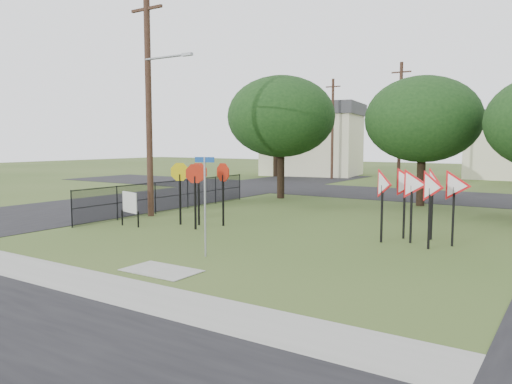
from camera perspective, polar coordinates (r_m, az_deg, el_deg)
ground at (r=15.25m, az=-4.45°, el=-7.06°), size 140.00×140.00×0.00m
sidewalk at (r=12.31m, az=-16.70°, el=-10.38°), size 30.00×1.60×0.02m
planting_strip at (r=11.61m, az=-21.32°, el=-11.53°), size 30.00×0.80×0.02m
street_left at (r=30.50m, az=-10.82°, el=-0.68°), size 8.00×50.00×0.02m
street_far at (r=33.21m, az=17.15°, el=-0.32°), size 60.00×8.00×0.02m
curb_pad at (r=13.49m, az=-10.77°, el=-8.81°), size 2.00×1.20×0.02m
street_name_sign at (r=14.65m, az=-5.85°, el=-0.89°), size 0.59×0.18×2.94m
stop_sign_cluster at (r=19.99m, az=-6.53°, el=1.45°), size 2.38×1.51×2.56m
yield_sign_cluster at (r=17.39m, az=18.13°, el=0.47°), size 3.13×2.36×2.54m
info_board at (r=20.56m, az=-14.24°, el=-1.28°), size 1.08×0.32×1.38m
utility_pole_main at (r=23.12m, az=-12.07°, el=10.18°), size 3.55×0.33×10.00m
far_pole_a at (r=37.46m, az=16.12°, el=7.41°), size 1.40×0.24×9.00m
far_pole_c at (r=45.94m, az=8.73°, el=7.22°), size 1.40×0.24×9.00m
fence_run at (r=24.70m, az=-9.56°, el=-0.35°), size 0.05×11.55×1.50m
house_left at (r=51.26m, az=6.49°, el=6.03°), size 10.58×8.88×7.20m
tree_near_left at (r=29.90m, az=2.88°, el=8.59°), size 6.40×6.40×7.27m
tree_near_mid at (r=27.71m, az=18.53°, el=7.87°), size 6.00×6.00×6.80m
tree_far_left at (r=48.76m, az=2.25°, el=7.87°), size 6.80×6.80×7.73m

